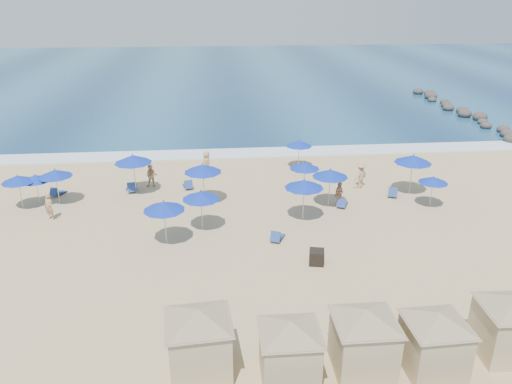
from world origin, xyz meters
The scene contains 34 objects.
ground centered at (0.00, 0.00, 0.00)m, with size 160.00×160.00×0.00m, color tan.
ocean centered at (0.00, 55.00, 0.03)m, with size 160.00×80.00×0.06m, color navy.
surf_line centered at (0.00, 15.50, 0.04)m, with size 160.00×2.50×0.08m, color white.
rock_jetty centered at (24.01, 24.90, 0.36)m, with size 2.56×26.66×0.96m.
trash_bin centered at (2.42, -2.21, 0.36)m, with size 0.72×0.72×0.72m, color black.
cabana_0 centered at (-3.15, -9.07, 1.62)m, with size 4.51×4.51×2.84m.
cabana_1 centered at (-0.10, -9.72, 1.50)m, with size 4.17×4.17×2.62m.
cabana_2 centered at (2.52, -9.50, 1.58)m, with size 4.39×4.39×2.75m.
cabana_3 centered at (4.95, -9.75, 1.51)m, with size 4.20×4.20×2.64m.
cabana_4 centered at (7.97, -9.19, 1.56)m, with size 4.33×4.33×2.72m.
umbrella_0 centered at (-14.10, 5.94, 1.92)m, with size 1.95×1.95×2.22m.
umbrella_1 centered at (-13.23, 6.36, 1.79)m, with size 1.81×1.81×2.06m.
umbrella_2 centered at (-12.06, 6.47, 2.02)m, with size 2.05×2.05×2.33m.
umbrella_3 centered at (-5.03, 0.59, 2.15)m, with size 2.17×2.17×2.47m.
umbrella_4 centered at (-7.52, 7.74, 2.37)m, with size 2.40×2.40×2.73m.
umbrella_5 centered at (-3.07, 5.77, 2.29)m, with size 2.32×2.32×2.64m.
umbrella_6 centered at (-3.16, 2.05, 2.05)m, with size 2.08×2.08×2.37m.
umbrella_7 centered at (3.41, 6.70, 1.92)m, with size 1.95×1.95×2.22m.
umbrella_8 centered at (2.66, 2.81, 2.22)m, with size 2.24×2.24×2.55m.
umbrella_9 centered at (3.91, 11.64, 1.91)m, with size 1.94×1.94×2.21m.
umbrella_10 centered at (10.32, 6.10, 2.36)m, with size 2.39×2.39×2.72m.
umbrella_11 centered at (10.78, 3.89, 1.77)m, with size 1.79×1.79×2.04m.
umbrella_12 centered at (4.58, 4.56, 2.15)m, with size 2.18×2.18×2.48m.
beach_chair_0 centered at (-12.58, 7.86, 0.22)m, with size 0.95×1.28×0.65m.
beach_chair_1 centered at (-7.83, 8.10, 0.26)m, with size 0.84×1.45×0.75m.
beach_chair_2 centered at (-4.17, 8.31, 0.23)m, with size 0.77×1.31×0.68m.
beach_chair_3 centered at (0.82, 0.35, 0.23)m, with size 0.99×1.32×0.66m.
beach_chair_4 centered at (5.39, 4.37, 0.23)m, with size 0.96×1.29×0.65m.
beach_chair_5 centered at (9.08, 5.72, 0.25)m, with size 1.03×1.41×0.71m.
beachgoer_0 centered at (-11.95, 4.13, 0.81)m, with size 0.59×0.39×1.62m, color tan.
beachgoer_1 centered at (-6.59, 8.83, 0.78)m, with size 0.76×0.59×1.56m, color tan.
beachgoer_2 centered at (5.14, 4.35, 0.82)m, with size 0.97×0.40×1.65m, color tan.
beachgoer_3 centered at (7.34, 7.33, 0.89)m, with size 1.15×0.66×1.78m, color tan.
beachgoer_4 centered at (-2.88, 10.86, 0.87)m, with size 0.85×0.56×1.75m, color tan.
Camera 1 is at (-2.48, -23.08, 12.54)m, focal length 35.00 mm.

